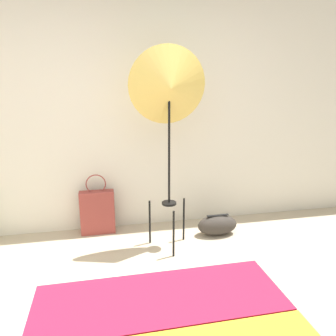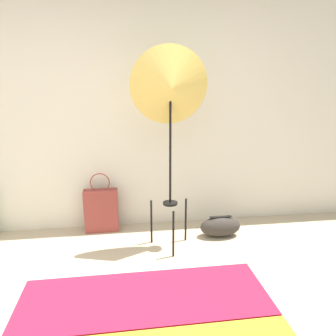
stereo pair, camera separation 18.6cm
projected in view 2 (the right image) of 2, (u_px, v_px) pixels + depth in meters
wall_back at (139, 111)px, 3.53m from camera, size 8.00×0.05×2.60m
photo_umbrella at (170, 89)px, 2.92m from camera, size 0.72×0.36×1.93m
tote_bag at (101, 210)px, 3.59m from camera, size 0.37×0.12×0.67m
duffel_bag at (220, 226)px, 3.50m from camera, size 0.43×0.22×0.23m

